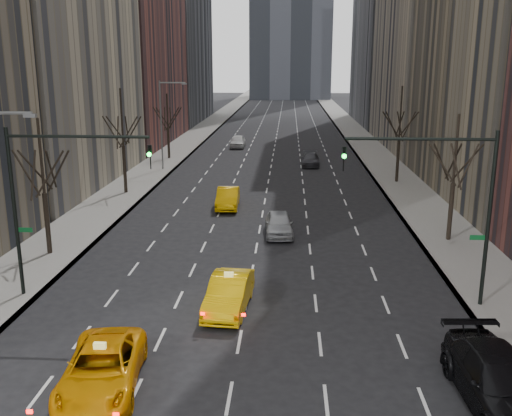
% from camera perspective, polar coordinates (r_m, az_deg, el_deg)
% --- Properties ---
extents(sidewalk_left, '(4.50, 320.00, 0.15)m').
position_cam_1_polar(sidewalk_left, '(84.81, -6.36, 6.93)').
color(sidewalk_left, slate).
rests_on(sidewalk_left, ground).
extents(sidewalk_right, '(4.50, 320.00, 0.15)m').
position_cam_1_polar(sidewalk_right, '(84.26, 10.42, 6.74)').
color(sidewalk_right, slate).
rests_on(sidewalk_right, ground).
extents(tree_lw_b, '(3.36, 3.50, 7.82)m').
position_cam_1_polar(tree_lw_b, '(34.65, -20.40, 1.40)').
color(tree_lw_b, black).
rests_on(tree_lw_b, ground).
extents(tree_lw_c, '(3.36, 3.50, 8.74)m').
position_cam_1_polar(tree_lw_c, '(49.41, -13.12, 5.95)').
color(tree_lw_c, black).
rests_on(tree_lw_c, ground).
extents(tree_lw_d, '(3.36, 3.50, 7.36)m').
position_cam_1_polar(tree_lw_d, '(66.79, -8.79, 7.86)').
color(tree_lw_d, black).
rests_on(tree_lw_d, ground).
extents(tree_rw_b, '(3.36, 3.50, 7.82)m').
position_cam_1_polar(tree_rw_b, '(37.06, 19.10, 2.31)').
color(tree_rw_b, black).
rests_on(tree_rw_b, ground).
extents(tree_rw_c, '(3.36, 3.50, 8.74)m').
position_cam_1_polar(tree_rw_c, '(54.31, 14.11, 6.63)').
color(tree_rw_c, black).
rests_on(tree_rw_c, ground).
extents(traffic_mast_left, '(6.69, 0.39, 8.00)m').
position_cam_1_polar(traffic_mast_left, '(27.77, -20.09, 2.12)').
color(traffic_mast_left, black).
rests_on(traffic_mast_left, ground).
extents(traffic_mast_right, '(6.69, 0.39, 8.00)m').
position_cam_1_polar(traffic_mast_right, '(26.50, 19.06, 1.65)').
color(traffic_mast_right, black).
rests_on(traffic_mast_right, ground).
extents(streetlight_far, '(2.83, 0.22, 9.00)m').
position_cam_1_polar(streetlight_far, '(59.53, -9.16, 9.06)').
color(streetlight_far, slate).
rests_on(streetlight_far, ground).
extents(taxi_suv, '(3.14, 5.72, 1.52)m').
position_cam_1_polar(taxi_suv, '(21.00, -15.15, -15.26)').
color(taxi_suv, orange).
rests_on(taxi_suv, ground).
extents(taxi_sedan, '(2.06, 4.93, 1.59)m').
position_cam_1_polar(taxi_sedan, '(26.18, -2.71, -8.51)').
color(taxi_sedan, '#F5B905').
rests_on(taxi_sedan, ground).
extents(silver_sedan_ahead, '(2.01, 4.46, 1.49)m').
position_cam_1_polar(silver_sedan_ahead, '(37.22, 2.31, -1.57)').
color(silver_sedan_ahead, '#A7AAAF').
rests_on(silver_sedan_ahead, ground).
extents(parked_suv_black, '(2.79, 6.17, 1.75)m').
position_cam_1_polar(parked_suv_black, '(20.97, 23.14, -15.65)').
color(parked_suv_black, black).
rests_on(parked_suv_black, ground).
extents(far_taxi, '(1.79, 4.73, 1.54)m').
position_cam_1_polar(far_taxi, '(44.11, -2.84, 1.01)').
color(far_taxi, '#F9B305').
rests_on(far_taxi, ground).
extents(far_suv_grey, '(2.03, 4.78, 1.38)m').
position_cam_1_polar(far_suv_grey, '(62.45, 5.44, 4.86)').
color(far_suv_grey, '#303036').
rests_on(far_suv_grey, ground).
extents(far_car_white, '(1.91, 4.69, 1.59)m').
position_cam_1_polar(far_car_white, '(75.83, -1.83, 6.68)').
color(far_car_white, silver).
rests_on(far_car_white, ground).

